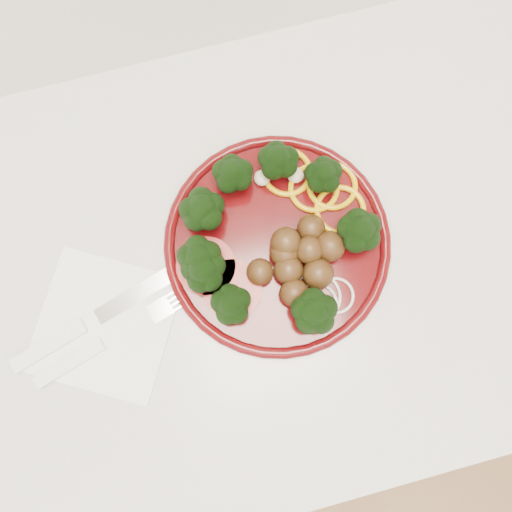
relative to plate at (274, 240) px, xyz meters
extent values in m
cube|color=silver|center=(-0.26, -0.01, -0.49)|extent=(2.40, 0.60, 0.87)
cube|color=beige|center=(-0.26, -0.01, -0.04)|extent=(2.40, 0.60, 0.03)
cylinder|color=#440608|center=(0.00, 0.00, -0.02)|extent=(0.28, 0.28, 0.01)
torus|color=#440608|center=(0.00, 0.00, -0.01)|extent=(0.28, 0.28, 0.01)
sphere|color=#4B2F12|center=(0.05, 0.00, 0.01)|extent=(0.04, 0.04, 0.04)
sphere|color=#4B2F12|center=(0.04, -0.05, 0.01)|extent=(0.04, 0.04, 0.04)
sphere|color=#4B2F12|center=(0.01, -0.04, 0.01)|extent=(0.04, 0.04, 0.04)
sphere|color=#4B2F12|center=(0.01, -0.01, 0.01)|extent=(0.04, 0.04, 0.04)
sphere|color=#4B2F12|center=(0.04, -0.02, 0.01)|extent=(0.04, 0.04, 0.04)
sphere|color=#4B2F12|center=(-0.03, -0.03, 0.01)|extent=(0.04, 0.04, 0.04)
sphere|color=#4B2F12|center=(0.01, -0.07, 0.01)|extent=(0.04, 0.04, 0.04)
sphere|color=#4B2F12|center=(0.06, -0.03, 0.01)|extent=(0.04, 0.04, 0.04)
sphere|color=#4B2F12|center=(0.01, -0.02, 0.01)|extent=(0.04, 0.04, 0.04)
torus|color=#D7A108|center=(0.07, 0.05, -0.01)|extent=(0.07, 0.07, 0.01)
torus|color=#D7A108|center=(0.09, 0.02, -0.01)|extent=(0.07, 0.07, 0.01)
torus|color=#D7A108|center=(0.04, 0.08, -0.01)|extent=(0.07, 0.07, 0.01)
torus|color=#D7A108|center=(0.09, 0.05, -0.01)|extent=(0.07, 0.07, 0.01)
cylinder|color=#720A07|center=(-0.09, -0.01, -0.01)|extent=(0.07, 0.07, 0.01)
cylinder|color=#720A07|center=(-0.06, -0.04, -0.01)|extent=(0.07, 0.07, 0.01)
torus|color=beige|center=(0.03, -0.09, -0.01)|extent=(0.05, 0.05, 0.00)
torus|color=beige|center=(0.06, -0.08, -0.01)|extent=(0.05, 0.05, 0.00)
torus|color=beige|center=(0.03, -0.08, -0.01)|extent=(0.06, 0.06, 0.00)
ellipsoid|color=#C6B793|center=(0.01, 0.08, 0.00)|extent=(0.02, 0.02, 0.01)
ellipsoid|color=#C6B793|center=(-0.06, 0.06, 0.00)|extent=(0.02, 0.02, 0.01)
ellipsoid|color=#C6B793|center=(0.05, 0.07, 0.00)|extent=(0.02, 0.02, 0.01)
cube|color=white|center=(-0.23, -0.04, -0.02)|extent=(0.22, 0.22, 0.00)
cube|color=silver|center=(-0.17, -0.02, -0.02)|extent=(0.13, 0.06, 0.00)
cube|color=white|center=(-0.29, -0.05, -0.01)|extent=(0.10, 0.04, 0.01)
cube|color=white|center=(-0.27, -0.08, -0.01)|extent=(0.09, 0.04, 0.01)
cube|color=silver|center=(-0.16, -0.04, -0.02)|extent=(0.03, 0.03, 0.00)
cube|color=silver|center=(-0.13, -0.05, -0.02)|extent=(0.03, 0.01, 0.00)
cube|color=silver|center=(-0.13, -0.04, -0.02)|extent=(0.03, 0.01, 0.00)
cube|color=silver|center=(-0.13, -0.03, -0.02)|extent=(0.03, 0.01, 0.00)
cube|color=silver|center=(-0.13, -0.03, -0.02)|extent=(0.03, 0.01, 0.00)
camera|label=1|loc=(-0.05, -0.11, 0.59)|focal=35.00mm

